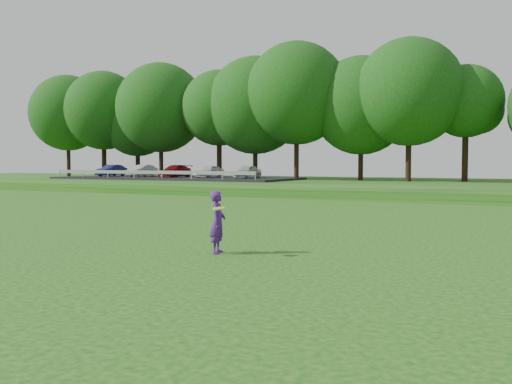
% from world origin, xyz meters
% --- Properties ---
extents(ground, '(140.00, 140.00, 0.00)m').
position_xyz_m(ground, '(0.00, 0.00, 0.00)').
color(ground, '#0D4811').
rests_on(ground, ground).
extents(berm, '(130.00, 30.00, 0.60)m').
position_xyz_m(berm, '(0.00, 34.00, 0.30)').
color(berm, '#0D4811').
rests_on(berm, ground).
extents(walking_path, '(130.00, 1.60, 0.04)m').
position_xyz_m(walking_path, '(0.00, 20.00, 0.02)').
color(walking_path, gray).
rests_on(walking_path, ground).
extents(treeline, '(104.00, 7.00, 15.00)m').
position_xyz_m(treeline, '(0.00, 38.00, 8.10)').
color(treeline, '#104711').
rests_on(treeline, berm).
extents(parking_lot, '(24.00, 9.00, 1.38)m').
position_xyz_m(parking_lot, '(-23.93, 32.80, 1.01)').
color(parking_lot, black).
rests_on(parking_lot, berm).
extents(woman, '(0.68, 0.88, 1.54)m').
position_xyz_m(woman, '(1.20, -0.76, 0.77)').
color(woman, '#511C7F').
rests_on(woman, ground).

